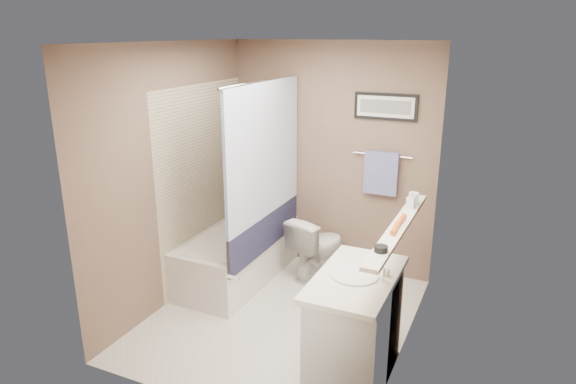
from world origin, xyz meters
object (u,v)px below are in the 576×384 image
at_px(candle_bowl_near, 381,249).
at_px(soap_bottle, 411,200).
at_px(bathtub, 237,256).
at_px(hair_brush_back, 400,220).
at_px(vanity, 355,331).
at_px(hair_brush_front, 395,228).
at_px(glass_jar, 414,199).
at_px(toilet, 318,246).

height_order(candle_bowl_near, soap_bottle, soap_bottle).
distance_m(bathtub, hair_brush_back, 2.09).
distance_m(candle_bowl_near, hair_brush_back, 0.57).
bearing_deg(vanity, hair_brush_front, 54.64).
relative_size(bathtub, vanity, 1.67).
distance_m(bathtub, glass_jar, 2.01).
distance_m(toilet, hair_brush_front, 1.77).
xyz_separation_m(hair_brush_front, hair_brush_back, (0.00, 0.17, 0.00)).
distance_m(vanity, hair_brush_back, 0.88).
bearing_deg(candle_bowl_near, bathtub, 146.17).
height_order(toilet, glass_jar, glass_jar).
relative_size(candle_bowl_near, hair_brush_back, 0.41).
bearing_deg(hair_brush_front, vanity, -123.97).
bearing_deg(toilet, bathtub, 46.38).
bearing_deg(candle_bowl_near, hair_brush_back, 90.00).
xyz_separation_m(toilet, glass_jar, (1.04, -0.55, 0.83)).
relative_size(candle_bowl_near, soap_bottle, 0.65).
distance_m(toilet, vanity, 1.70).
bearing_deg(toilet, soap_bottle, 166.68).
xyz_separation_m(candle_bowl_near, hair_brush_back, (0.00, 0.57, 0.00)).
bearing_deg(glass_jar, bathtub, 175.09).
relative_size(candle_bowl_near, glass_jar, 0.90).
relative_size(bathtub, glass_jar, 15.00).
relative_size(hair_brush_front, soap_bottle, 1.59).
xyz_separation_m(hair_brush_front, glass_jar, (0.00, 0.64, 0.03)).
xyz_separation_m(vanity, hair_brush_back, (0.19, 0.44, 0.74)).
bearing_deg(candle_bowl_near, toilet, 123.29).
distance_m(candle_bowl_near, hair_brush_front, 0.40).
bearing_deg(vanity, hair_brush_back, 65.80).
xyz_separation_m(bathtub, candle_bowl_near, (1.79, -1.20, 0.89)).
bearing_deg(bathtub, candle_bowl_near, -32.71).
bearing_deg(glass_jar, candle_bowl_near, -90.00).
relative_size(vanity, hair_brush_front, 4.09).
distance_m(vanity, hair_brush_front, 0.81).
bearing_deg(bathtub, vanity, -32.59).
bearing_deg(hair_brush_front, glass_jar, 90.00).
xyz_separation_m(hair_brush_front, soap_bottle, (0.00, 0.54, 0.05)).
relative_size(hair_brush_back, soap_bottle, 1.59).
distance_m(vanity, glass_jar, 1.21).
height_order(bathtub, hair_brush_back, hair_brush_back).
distance_m(toilet, soap_bottle, 1.49).
relative_size(bathtub, candle_bowl_near, 16.67).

